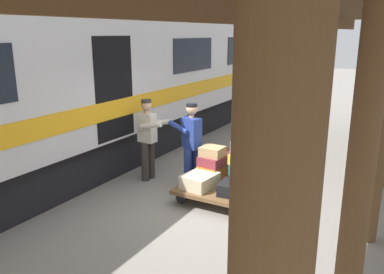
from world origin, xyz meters
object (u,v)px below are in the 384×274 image
suitcase_orange_carryall (212,172)px  suitcase_black_hardshell (233,188)px  porter_in_overalls (191,142)px  luggage_cart (227,184)px  suitcase_brown_leather (253,169)px  suitcase_red_plastic (223,165)px  suitcase_yellow_case (245,158)px  suitcase_teal_softside (245,168)px  porter_by_door (148,137)px  suitcase_cream_canvas (200,181)px  suitcase_burgundy_valise (213,161)px  suitcase_maroon_trunk (224,155)px  suitcase_navy_fabric (244,179)px  suitcase_tan_vintage (212,151)px  train_car (59,79)px  suitcase_gray_aluminum (244,147)px

suitcase_orange_carryall → suitcase_black_hardshell: (-0.65, 0.50, -0.03)m
porter_in_overalls → suitcase_orange_carryall: bearing=172.5°
luggage_cart → suitcase_brown_leather: 0.63m
suitcase_red_plastic → suitcase_yellow_case: 0.91m
suitcase_red_plastic → porter_in_overalls: porter_in_overalls is taller
porter_in_overalls → suitcase_red_plastic: bearing=-139.0°
suitcase_brown_leather → porter_in_overalls: porter_in_overalls is taller
suitcase_teal_softside → suitcase_black_hardshell: bearing=88.7°
luggage_cart → suitcase_yellow_case: bearing=179.8°
suitcase_red_plastic → porter_by_door: 1.65m
suitcase_cream_canvas → porter_in_overalls: (0.50, -0.57, 0.51)m
suitcase_teal_softside → suitcase_burgundy_valise: bearing=0.3°
suitcase_red_plastic → suitcase_black_hardshell: suitcase_red_plastic is taller
suitcase_maroon_trunk → porter_by_door: size_ratio=0.26×
suitcase_navy_fabric → luggage_cart: bearing=0.0°
suitcase_yellow_case → suitcase_maroon_trunk: suitcase_yellow_case is taller
suitcase_tan_vintage → porter_in_overalls: 0.50m
train_car → suitcase_maroon_trunk: (-3.42, -1.00, -1.44)m
suitcase_brown_leather → suitcase_cream_canvas: bearing=56.9°
suitcase_orange_carryall → porter_in_overalls: porter_in_overalls is taller
suitcase_teal_softside → suitcase_maroon_trunk: (0.66, -0.53, 0.01)m
suitcase_teal_softside → porter_by_door: 2.17m
suitcase_orange_carryall → suitcase_navy_fabric: bearing=180.0°
porter_by_door → suitcase_teal_softside: bearing=-179.7°
luggage_cart → suitcase_cream_canvas: (0.33, 0.50, 0.17)m
suitcase_orange_carryall → suitcase_cream_canvas: (0.00, 0.50, -0.01)m
luggage_cart → suitcase_orange_carryall: (0.33, -0.00, 0.18)m
suitcase_gray_aluminum → suitcase_burgundy_valise: bearing=2.0°
suitcase_maroon_trunk → suitcase_black_hardshell: bearing=121.9°
train_car → suitcase_yellow_case: train_car is taller
luggage_cart → suitcase_black_hardshell: 0.61m
suitcase_yellow_case → suitcase_gray_aluminum: suitcase_gray_aluminum is taller
train_car → suitcase_brown_leather: bearing=-166.7°
suitcase_black_hardshell → suitcase_tan_vintage: 0.94m
train_car → suitcase_navy_fabric: bearing=-173.5°
suitcase_burgundy_valise → suitcase_maroon_trunk: (0.00, -0.54, -0.03)m
luggage_cart → suitcase_teal_softside: (-0.34, -0.01, 0.36)m
luggage_cart → suitcase_red_plastic: size_ratio=2.96×
suitcase_teal_softside → porter_in_overalls: size_ratio=0.31×
suitcase_burgundy_valise → suitcase_tan_vintage: size_ratio=1.09×
suitcase_red_plastic → train_car: bearing=15.7°
luggage_cart → suitcase_orange_carryall: size_ratio=3.48×
suitcase_teal_softside → porter_by_door: porter_by_door is taller
suitcase_orange_carryall → porter_in_overalls: size_ratio=0.31×
train_car → porter_in_overalls: size_ratio=10.67×
suitcase_cream_canvas → porter_in_overalls: size_ratio=0.37×
train_car → suitcase_orange_carryall: train_car is taller
suitcase_burgundy_valise → suitcase_red_plastic: bearing=-89.1°
suitcase_gray_aluminum → suitcase_maroon_trunk: (0.62, -0.51, -0.39)m
suitcase_brown_leather → porter_in_overalls: size_ratio=0.29×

